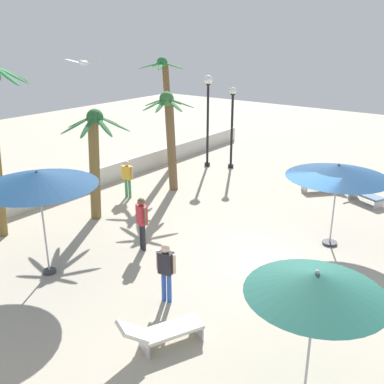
# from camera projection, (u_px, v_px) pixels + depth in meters

# --- Properties ---
(ground_plane) EXTENTS (56.00, 56.00, 0.00)m
(ground_plane) POSITION_uv_depth(u_px,v_px,m) (279.00, 257.00, 13.51)
(ground_plane) COLOR #B2A893
(boundary_wall) EXTENTS (25.20, 0.30, 0.80)m
(boundary_wall) POSITION_uv_depth(u_px,v_px,m) (75.00, 184.00, 18.82)
(boundary_wall) COLOR silver
(boundary_wall) RESTS_ON ground_plane
(patio_umbrella_0) EXTENTS (3.17, 3.17, 2.74)m
(patio_umbrella_0) POSITION_uv_depth(u_px,v_px,m) (338.00, 171.00, 13.54)
(patio_umbrella_0) COLOR #333338
(patio_umbrella_0) RESTS_ON ground_plane
(patio_umbrella_1) EXTENTS (3.17, 3.17, 3.09)m
(patio_umbrella_1) POSITION_uv_depth(u_px,v_px,m) (38.00, 179.00, 11.70)
(patio_umbrella_1) COLOR #333338
(patio_umbrella_1) RESTS_ON ground_plane
(patio_umbrella_2) EXTENTS (2.49, 2.49, 2.69)m
(patio_umbrella_2) POSITION_uv_depth(u_px,v_px,m) (316.00, 284.00, 7.56)
(patio_umbrella_2) COLOR #333338
(patio_umbrella_2) RESTS_ON ground_plane
(palm_tree_0) EXTENTS (2.46, 2.50, 4.01)m
(palm_tree_0) POSITION_uv_depth(u_px,v_px,m) (95.00, 150.00, 15.70)
(palm_tree_0) COLOR brown
(palm_tree_0) RESTS_ON ground_plane
(palm_tree_1) EXTENTS (2.25, 2.25, 4.28)m
(palm_tree_1) POSITION_uv_depth(u_px,v_px,m) (170.00, 130.00, 18.33)
(palm_tree_1) COLOR brown
(palm_tree_1) RESTS_ON ground_plane
(palm_tree_2) EXTENTS (2.06, 2.12, 5.45)m
(palm_tree_2) POSITION_uv_depth(u_px,v_px,m) (167.00, 103.00, 21.13)
(palm_tree_2) COLOR brown
(palm_tree_2) RESTS_ON ground_plane
(lamp_post_0) EXTENTS (0.43, 0.43, 4.57)m
(lamp_post_0) POSITION_uv_depth(u_px,v_px,m) (208.00, 106.00, 21.76)
(lamp_post_0) COLOR black
(lamp_post_0) RESTS_ON ground_plane
(lamp_post_1) EXTENTS (0.34, 0.34, 4.02)m
(lamp_post_1) POSITION_uv_depth(u_px,v_px,m) (232.00, 122.00, 21.73)
(lamp_post_1) COLOR black
(lamp_post_1) RESTS_ON ground_plane
(lounge_chair_0) EXTENTS (1.94, 1.28, 0.84)m
(lounge_chair_0) POSITION_uv_depth(u_px,v_px,m) (161.00, 331.00, 9.55)
(lounge_chair_0) COLOR #B7B7BC
(lounge_chair_0) RESTS_ON ground_plane
(lounge_chair_1) EXTENTS (1.27, 1.95, 0.84)m
(lounge_chair_1) POSITION_uv_depth(u_px,v_px,m) (361.00, 192.00, 17.91)
(lounge_chair_1) COLOR #B7B7BC
(lounge_chair_1) RESTS_ON ground_plane
(lounge_chair_2) EXTENTS (1.77, 1.66, 0.84)m
(lounge_chair_2) POSITION_uv_depth(u_px,v_px,m) (324.00, 182.00, 19.12)
(lounge_chair_2) COLOR #B7B7BC
(lounge_chair_2) RESTS_ON ground_plane
(guest_0) EXTENTS (0.35, 0.53, 1.74)m
(guest_0) POSITION_uv_depth(u_px,v_px,m) (142.00, 219.00, 13.67)
(guest_0) COLOR #26262D
(guest_0) RESTS_ON ground_plane
(guest_1) EXTENTS (0.33, 0.54, 1.57)m
(guest_1) POSITION_uv_depth(u_px,v_px,m) (127.00, 176.00, 18.15)
(guest_1) COLOR #3F8C59
(guest_1) RESTS_ON ground_plane
(guest_2) EXTENTS (0.29, 0.55, 1.61)m
(guest_2) POSITION_uv_depth(u_px,v_px,m) (166.00, 267.00, 10.99)
(guest_2) COLOR #3359B2
(guest_2) RESTS_ON ground_plane
(seagull_0) EXTENTS (0.48, 1.02, 0.14)m
(seagull_0) POSITION_uv_depth(u_px,v_px,m) (84.00, 62.00, 11.02)
(seagull_0) COLOR white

